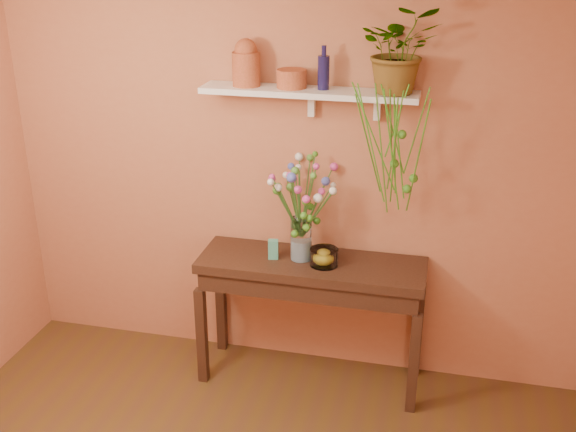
{
  "coord_description": "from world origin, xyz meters",
  "views": [
    {
      "loc": [
        0.87,
        -2.1,
        2.8
      ],
      "look_at": [
        0.0,
        1.55,
        1.25
      ],
      "focal_mm": 43.12,
      "sensor_mm": 36.0,
      "label": 1
    }
  ],
  "objects_px": {
    "spider_plant": "(400,50)",
    "terracotta_jug": "(246,63)",
    "glass_vase": "(301,242)",
    "bouquet": "(302,190)",
    "sideboard": "(311,279)",
    "glass_bowl": "(324,258)",
    "blue_bottle": "(324,72)"
  },
  "relations": [
    {
      "from": "blue_bottle",
      "to": "spider_plant",
      "type": "xyz_separation_m",
      "value": [
        0.43,
        -0.0,
        0.14
      ]
    },
    {
      "from": "terracotta_jug",
      "to": "blue_bottle",
      "type": "relative_size",
      "value": 1.1
    },
    {
      "from": "spider_plant",
      "to": "terracotta_jug",
      "type": "bearing_deg",
      "value": -179.56
    },
    {
      "from": "spider_plant",
      "to": "glass_vase",
      "type": "bearing_deg",
      "value": -167.93
    },
    {
      "from": "sideboard",
      "to": "glass_bowl",
      "type": "distance_m",
      "value": 0.2
    },
    {
      "from": "sideboard",
      "to": "glass_vase",
      "type": "relative_size",
      "value": 5.18
    },
    {
      "from": "blue_bottle",
      "to": "glass_vase",
      "type": "height_order",
      "value": "blue_bottle"
    },
    {
      "from": "terracotta_jug",
      "to": "bouquet",
      "type": "height_order",
      "value": "terracotta_jug"
    },
    {
      "from": "terracotta_jug",
      "to": "blue_bottle",
      "type": "distance_m",
      "value": 0.47
    },
    {
      "from": "blue_bottle",
      "to": "glass_vase",
      "type": "distance_m",
      "value": 1.06
    },
    {
      "from": "bouquet",
      "to": "glass_bowl",
      "type": "distance_m",
      "value": 0.45
    },
    {
      "from": "blue_bottle",
      "to": "bouquet",
      "type": "xyz_separation_m",
      "value": [
        -0.1,
        -0.12,
        -0.7
      ]
    },
    {
      "from": "spider_plant",
      "to": "glass_bowl",
      "type": "bearing_deg",
      "value": -156.14
    },
    {
      "from": "glass_bowl",
      "to": "spider_plant",
      "type": "bearing_deg",
      "value": 23.86
    },
    {
      "from": "sideboard",
      "to": "spider_plant",
      "type": "relative_size",
      "value": 2.91
    },
    {
      "from": "blue_bottle",
      "to": "spider_plant",
      "type": "height_order",
      "value": "spider_plant"
    },
    {
      "from": "terracotta_jug",
      "to": "glass_bowl",
      "type": "bearing_deg",
      "value": -16.95
    },
    {
      "from": "terracotta_jug",
      "to": "glass_bowl",
      "type": "relative_size",
      "value": 1.58
    },
    {
      "from": "sideboard",
      "to": "terracotta_jug",
      "type": "height_order",
      "value": "terracotta_jug"
    },
    {
      "from": "terracotta_jug",
      "to": "bouquet",
      "type": "relative_size",
      "value": 0.54
    },
    {
      "from": "sideboard",
      "to": "glass_bowl",
      "type": "relative_size",
      "value": 8.08
    },
    {
      "from": "glass_vase",
      "to": "bouquet",
      "type": "xyz_separation_m",
      "value": [
        0.01,
        -0.01,
        0.35
      ]
    },
    {
      "from": "bouquet",
      "to": "glass_vase",
      "type": "bearing_deg",
      "value": 123.91
    },
    {
      "from": "terracotta_jug",
      "to": "glass_vase",
      "type": "xyz_separation_m",
      "value": [
        0.37,
        -0.11,
        -1.08
      ]
    },
    {
      "from": "sideboard",
      "to": "glass_bowl",
      "type": "bearing_deg",
      "value": -22.62
    },
    {
      "from": "blue_bottle",
      "to": "sideboard",
      "type": "bearing_deg",
      "value": -102.04
    },
    {
      "from": "terracotta_jug",
      "to": "sideboard",
      "type": "bearing_deg",
      "value": -15.81
    },
    {
      "from": "spider_plant",
      "to": "bouquet",
      "type": "bearing_deg",
      "value": -167.05
    },
    {
      "from": "spider_plant",
      "to": "glass_vase",
      "type": "height_order",
      "value": "spider_plant"
    },
    {
      "from": "bouquet",
      "to": "glass_bowl",
      "type": "relative_size",
      "value": 2.94
    },
    {
      "from": "spider_plant",
      "to": "glass_bowl",
      "type": "xyz_separation_m",
      "value": [
        -0.38,
        -0.17,
        -1.26
      ]
    },
    {
      "from": "terracotta_jug",
      "to": "glass_bowl",
      "type": "distance_m",
      "value": 1.28
    }
  ]
}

